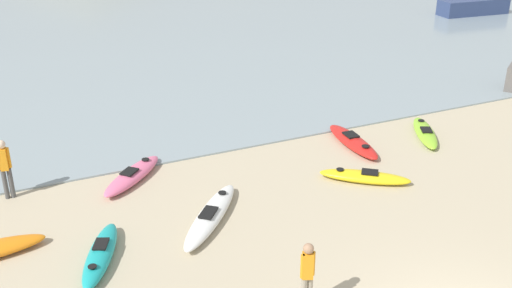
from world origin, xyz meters
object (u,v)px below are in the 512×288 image
(kayak_on_sand_1, at_px, (353,141))
(kayak_on_sand_3, at_px, (101,254))
(kayak_on_sand_4, at_px, (211,215))
(kayak_on_sand_6, at_px, (132,175))
(kayak_on_sand_2, at_px, (365,177))
(moored_boat_1, at_px, (473,7))
(kayak_on_sand_0, at_px, (425,133))
(person_near_foreground, at_px, (307,273))
(person_near_waterline, at_px, (5,165))

(kayak_on_sand_1, distance_m, kayak_on_sand_3, 9.51)
(kayak_on_sand_4, relative_size, kayak_on_sand_6, 1.23)
(kayak_on_sand_2, distance_m, moored_boat_1, 25.62)
(moored_boat_1, bearing_deg, kayak_on_sand_2, -139.71)
(kayak_on_sand_1, bearing_deg, kayak_on_sand_6, 175.44)
(kayak_on_sand_6, bearing_deg, kayak_on_sand_0, -5.52)
(kayak_on_sand_3, height_order, person_near_foreground, person_near_foreground)
(person_near_foreground, distance_m, moored_boat_1, 31.73)
(moored_boat_1, bearing_deg, kayak_on_sand_6, -152.08)
(person_near_foreground, bearing_deg, kayak_on_sand_3, 135.05)
(person_near_foreground, xyz_separation_m, moored_boat_1, (23.90, 20.86, -0.38))
(kayak_on_sand_0, height_order, moored_boat_1, moored_boat_1)
(kayak_on_sand_1, xyz_separation_m, kayak_on_sand_3, (-8.99, -3.11, 0.02))
(kayak_on_sand_1, height_order, person_near_waterline, person_near_waterline)
(kayak_on_sand_0, relative_size, kayak_on_sand_4, 0.90)
(kayak_on_sand_0, distance_m, kayak_on_sand_6, 10.07)
(kayak_on_sand_1, height_order, kayak_on_sand_6, kayak_on_sand_6)
(kayak_on_sand_2, xyz_separation_m, kayak_on_sand_6, (-6.22, 2.91, 0.02))
(kayak_on_sand_0, bearing_deg, kayak_on_sand_2, -152.90)
(kayak_on_sand_4, xyz_separation_m, kayak_on_sand_6, (-1.30, 3.11, 0.00))
(kayak_on_sand_3, distance_m, kayak_on_sand_6, 4.05)
(kayak_on_sand_1, bearing_deg, kayak_on_sand_0, -8.09)
(kayak_on_sand_1, xyz_separation_m, kayak_on_sand_4, (-6.02, -2.52, 0.01))
(kayak_on_sand_2, height_order, person_near_foreground, person_near_foreground)
(kayak_on_sand_6, bearing_deg, person_near_waterline, 172.84)
(kayak_on_sand_6, bearing_deg, kayak_on_sand_2, -25.12)
(kayak_on_sand_3, distance_m, moored_boat_1, 32.45)
(kayak_on_sand_4, xyz_separation_m, person_near_foreground, (0.56, -4.11, 0.76))
(person_near_foreground, relative_size, person_near_waterline, 0.92)
(person_near_waterline, bearing_deg, kayak_on_sand_2, -19.20)
(kayak_on_sand_1, bearing_deg, person_near_foreground, -129.47)
(moored_boat_1, bearing_deg, kayak_on_sand_3, -147.70)
(kayak_on_sand_2, bearing_deg, kayak_on_sand_3, -174.39)
(kayak_on_sand_0, distance_m, kayak_on_sand_2, 4.27)
(kayak_on_sand_3, xyz_separation_m, kayak_on_sand_6, (1.67, 3.69, -0.01))
(kayak_on_sand_0, relative_size, person_near_foreground, 1.68)
(moored_boat_1, bearing_deg, kayak_on_sand_1, -142.35)
(kayak_on_sand_1, distance_m, kayak_on_sand_2, 2.58)
(kayak_on_sand_3, xyz_separation_m, kayak_on_sand_4, (2.97, 0.58, -0.01))
(kayak_on_sand_0, xyz_separation_m, kayak_on_sand_6, (-10.02, 0.97, 0.03))
(kayak_on_sand_0, relative_size, kayak_on_sand_3, 1.02)
(kayak_on_sand_0, distance_m, person_near_waterline, 13.49)
(kayak_on_sand_1, bearing_deg, kayak_on_sand_2, -115.17)
(kayak_on_sand_4, bearing_deg, person_near_waterline, 142.90)
(kayak_on_sand_4, xyz_separation_m, person_near_waterline, (-4.67, 3.53, 0.84))
(kayak_on_sand_0, xyz_separation_m, person_near_waterline, (-13.39, 1.39, 0.86))
(kayak_on_sand_3, bearing_deg, kayak_on_sand_0, 13.10)
(person_near_foreground, height_order, person_near_waterline, person_near_waterline)
(kayak_on_sand_0, height_order, kayak_on_sand_3, kayak_on_sand_3)
(kayak_on_sand_4, bearing_deg, kayak_on_sand_3, -168.87)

